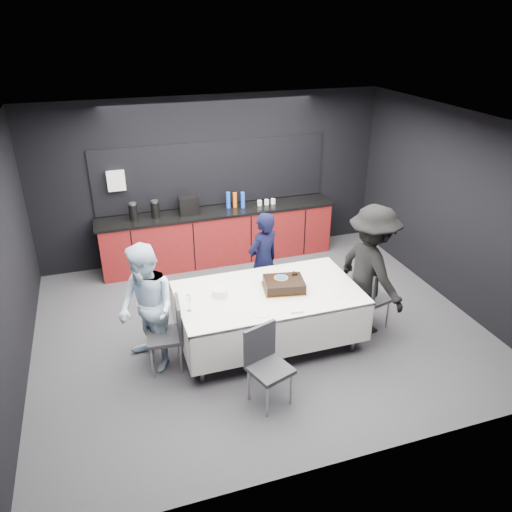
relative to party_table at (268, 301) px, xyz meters
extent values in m
plane|color=#3E3E43|center=(0.00, 0.40, -0.64)|extent=(6.00, 6.00, 0.00)
cube|color=white|center=(0.00, 0.40, 2.16)|extent=(6.00, 5.00, 0.04)
cube|color=black|center=(0.00, 2.90, 0.76)|extent=(6.00, 0.04, 2.80)
cube|color=black|center=(0.00, -2.10, 0.76)|extent=(6.00, 0.04, 2.80)
cube|color=black|center=(-3.00, 0.40, 0.76)|extent=(0.04, 5.00, 2.80)
cube|color=black|center=(3.00, 0.40, 0.76)|extent=(0.04, 5.00, 2.80)
cube|color=#620F10|center=(0.00, 2.60, -0.19)|extent=(4.00, 0.60, 0.90)
cube|color=black|center=(0.00, 2.60, 0.28)|extent=(4.10, 0.64, 0.04)
cube|color=black|center=(0.00, 2.88, 0.86)|extent=(4.00, 0.03, 1.10)
cube|color=white|center=(-1.60, 2.83, 0.91)|extent=(0.28, 0.12, 0.32)
cylinder|color=black|center=(-1.40, 2.60, 0.43)|extent=(0.14, 0.14, 0.26)
cylinder|color=black|center=(-1.05, 2.60, 0.43)|extent=(0.14, 0.14, 0.26)
cube|color=black|center=(-0.50, 2.60, 0.45)|extent=(0.32, 0.24, 0.30)
cylinder|color=blue|center=(0.20, 2.65, 0.44)|extent=(0.07, 0.07, 0.28)
cylinder|color=orange|center=(0.32, 2.65, 0.43)|extent=(0.07, 0.07, 0.26)
cylinder|color=blue|center=(0.44, 2.58, 0.44)|extent=(0.07, 0.07, 0.28)
cylinder|color=white|center=(0.75, 2.60, 0.34)|extent=(0.08, 0.08, 0.09)
cylinder|color=white|center=(0.88, 2.60, 0.34)|extent=(0.08, 0.08, 0.09)
cylinder|color=white|center=(1.00, 2.60, 0.34)|extent=(0.08, 0.08, 0.09)
cylinder|color=#99999E|center=(-1.40, 2.60, 0.57)|extent=(0.12, 0.12, 0.03)
cylinder|color=#99999E|center=(-1.05, 2.60, 0.57)|extent=(0.12, 0.12, 0.03)
cylinder|color=#99999E|center=(-1.00, -0.50, -0.27)|extent=(0.06, 0.06, 0.75)
cylinder|color=#99999E|center=(-1.00, 0.50, -0.27)|extent=(0.06, 0.06, 0.75)
cylinder|color=#99999E|center=(1.00, -0.50, -0.27)|extent=(0.06, 0.06, 0.75)
cylinder|color=#99999E|center=(1.00, 0.50, -0.27)|extent=(0.06, 0.06, 0.75)
cube|color=silver|center=(0.00, 0.00, 0.12)|extent=(2.32, 1.32, 0.04)
cube|color=silver|center=(0.00, -0.65, -0.15)|extent=(2.32, 0.02, 0.55)
cube|color=silver|center=(0.00, 0.65, -0.15)|extent=(2.32, 0.02, 0.55)
cube|color=silver|center=(-1.15, 0.00, -0.15)|extent=(0.02, 1.32, 0.55)
cube|color=silver|center=(1.15, 0.00, -0.15)|extent=(0.02, 1.32, 0.55)
cube|color=gold|center=(0.22, 0.00, 0.14)|extent=(0.61, 0.53, 0.01)
cube|color=black|center=(0.22, 0.00, 0.21)|extent=(0.56, 0.48, 0.11)
cube|color=black|center=(0.22, 0.00, 0.27)|extent=(0.56, 0.48, 0.01)
cylinder|color=orange|center=(0.20, 0.06, 0.27)|extent=(0.18, 0.18, 0.00)
cylinder|color=#174AB1|center=(0.20, 0.06, 0.28)|extent=(0.15, 0.15, 0.01)
sphere|color=black|center=(0.40, 0.12, 0.29)|extent=(0.04, 0.04, 0.04)
sphere|color=black|center=(0.42, 0.08, 0.29)|extent=(0.04, 0.04, 0.04)
sphere|color=black|center=(0.38, 0.08, 0.29)|extent=(0.04, 0.04, 0.04)
cylinder|color=white|center=(-0.61, 0.09, 0.19)|extent=(0.19, 0.19, 0.10)
cylinder|color=white|center=(-0.24, -0.45, 0.14)|extent=(0.22, 0.22, 0.01)
cylinder|color=white|center=(0.78, 0.17, 0.14)|extent=(0.19, 0.19, 0.01)
cylinder|color=white|center=(0.83, -0.29, 0.14)|extent=(0.22, 0.22, 0.01)
cylinder|color=white|center=(0.12, 0.45, 0.14)|extent=(0.18, 0.18, 0.01)
cube|color=white|center=(0.17, -0.54, 0.15)|extent=(0.18, 0.13, 0.03)
cylinder|color=white|center=(-1.04, -0.14, 0.14)|extent=(0.06, 0.06, 0.00)
cylinder|color=white|center=(-1.04, -0.14, 0.20)|extent=(0.01, 0.01, 0.12)
cylinder|color=white|center=(-1.04, -0.14, 0.31)|extent=(0.05, 0.05, 0.10)
cube|color=#2D2D32|center=(-1.36, -0.10, -0.19)|extent=(0.46, 0.46, 0.05)
cube|color=#2D2D32|center=(-1.17, -0.11, 0.06)|extent=(0.08, 0.42, 0.45)
cylinder|color=#99999E|center=(-1.52, 0.09, -0.42)|extent=(0.03, 0.03, 0.44)
cylinder|color=#99999E|center=(-1.55, -0.25, -0.42)|extent=(0.03, 0.03, 0.44)
cylinder|color=#99999E|center=(-1.18, 0.06, -0.42)|extent=(0.03, 0.03, 0.44)
cylinder|color=#99999E|center=(-1.21, -0.28, -0.42)|extent=(0.03, 0.03, 0.44)
cube|color=#2D2D32|center=(1.48, -0.07, -0.19)|extent=(0.52, 0.52, 0.05)
cube|color=#2D2D32|center=(1.30, -0.12, 0.06)|extent=(0.15, 0.42, 0.45)
cylinder|color=#99999E|center=(1.69, -0.19, -0.42)|extent=(0.03, 0.03, 0.44)
cylinder|color=#99999E|center=(1.60, 0.13, -0.42)|extent=(0.03, 0.03, 0.44)
cylinder|color=#99999E|center=(1.36, -0.28, -0.42)|extent=(0.03, 0.03, 0.44)
cylinder|color=#99999E|center=(1.28, 0.05, -0.42)|extent=(0.03, 0.03, 0.44)
cube|color=#2D2D32|center=(-0.35, -1.08, -0.19)|extent=(0.53, 0.53, 0.05)
cube|color=#2D2D32|center=(-0.41, -0.90, 0.06)|extent=(0.41, 0.17, 0.45)
cylinder|color=#99999E|center=(-0.46, -1.29, -0.42)|extent=(0.03, 0.03, 0.44)
cylinder|color=#99999E|center=(-0.14, -1.18, -0.42)|extent=(0.03, 0.03, 0.44)
cylinder|color=#99999E|center=(-0.57, -0.97, -0.42)|extent=(0.03, 0.03, 0.44)
cylinder|color=#99999E|center=(-0.25, -0.86, -0.42)|extent=(0.03, 0.03, 0.44)
imported|color=black|center=(0.23, 0.86, 0.11)|extent=(0.65, 0.55, 1.51)
imported|color=silver|center=(-1.53, 0.01, 0.17)|extent=(0.90, 0.98, 1.63)
imported|color=black|center=(1.40, -0.11, 0.26)|extent=(0.85, 1.26, 1.81)
camera|label=1|loc=(-1.85, -5.18, 3.35)|focal=35.00mm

